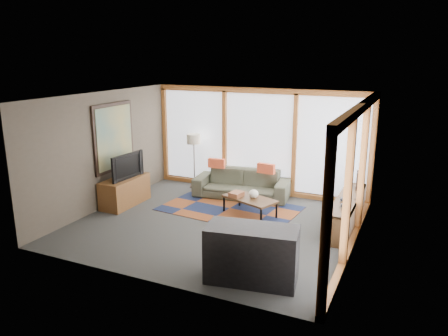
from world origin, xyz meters
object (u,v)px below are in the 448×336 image
at_px(floor_lamp, 194,161).
at_px(television, 124,166).
at_px(bookshelf, 347,212).
at_px(tv_console, 125,191).
at_px(sofa, 242,184).
at_px(coffee_table, 250,206).
at_px(bar_counter, 252,254).

height_order(floor_lamp, television, floor_lamp).
height_order(bookshelf, tv_console, tv_console).
xyz_separation_m(sofa, floor_lamp, (-1.43, 0.23, 0.37)).
bearing_deg(coffee_table, bar_counter, -68.08).
bearing_deg(coffee_table, floor_lamp, 147.78).
bearing_deg(television, tv_console, 92.28).
bearing_deg(bookshelf, coffee_table, -173.01).
height_order(coffee_table, tv_console, tv_console).
distance_m(television, bar_counter, 4.43).
bearing_deg(tv_console, sofa, 36.22).
bearing_deg(tv_console, coffee_table, 11.27).
height_order(sofa, bookshelf, sofa).
relative_size(sofa, tv_console, 1.78).
relative_size(coffee_table, bookshelf, 0.49).
bearing_deg(bar_counter, floor_lamp, 118.94).
relative_size(floor_lamp, coffee_table, 1.22).
bearing_deg(tv_console, television, -2.00).
height_order(coffee_table, bar_counter, bar_counter).
distance_m(sofa, television, 2.81).
xyz_separation_m(floor_lamp, coffee_table, (2.06, -1.30, -0.51)).
relative_size(bookshelf, tv_console, 1.83).
bearing_deg(floor_lamp, tv_console, -113.37).
distance_m(floor_lamp, bookshelf, 4.21).
distance_m(floor_lamp, coffee_table, 2.48).
bearing_deg(floor_lamp, sofa, -9.20).
distance_m(bookshelf, bar_counter, 3.02).
xyz_separation_m(bookshelf, television, (-4.84, -0.82, 0.64)).
xyz_separation_m(floor_lamp, bar_counter, (3.11, -3.92, -0.27)).
relative_size(floor_lamp, bookshelf, 0.60).
bearing_deg(bookshelf, sofa, 162.70).
height_order(tv_console, bar_counter, bar_counter).
relative_size(bookshelf, television, 2.31).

